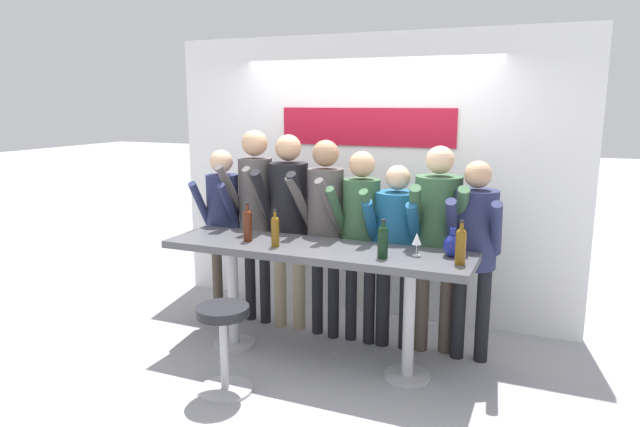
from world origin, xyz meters
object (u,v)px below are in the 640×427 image
(tasting_table, at_px, (315,263))
(person_rightmost, at_px, (474,239))
(person_far_right, at_px, (437,227))
(decorative_vase, at_px, (452,245))
(person_center_right, at_px, (361,225))
(wine_bottle_1, at_px, (383,240))
(bar_stool, at_px, (224,335))
(wine_bottle_0, at_px, (461,244))
(person_left, at_px, (255,203))
(person_center_left, at_px, (288,210))
(wine_glass_0, at_px, (417,240))
(person_center, at_px, (325,215))
(person_far_left, at_px, (223,215))
(person_right, at_px, (396,238))
(wine_bottle_3, at_px, (248,224))
(wine_bottle_2, at_px, (275,230))

(tasting_table, xyz_separation_m, person_rightmost, (1.16, 0.50, 0.19))
(person_far_right, xyz_separation_m, decorative_vase, (0.20, -0.44, -0.03))
(tasting_table, height_order, person_center_right, person_center_right)
(wine_bottle_1, bearing_deg, bar_stool, -148.20)
(wine_bottle_0, xyz_separation_m, wine_bottle_1, (-0.55, -0.05, -0.01))
(person_far_right, bearing_deg, person_left, 167.86)
(person_center_left, distance_m, wine_glass_0, 1.40)
(person_center, distance_m, wine_bottle_1, 0.94)
(bar_stool, height_order, person_center_left, person_center_left)
(person_far_left, bearing_deg, person_left, 7.94)
(person_center_left, bearing_deg, wine_bottle_1, -33.86)
(person_center_left, relative_size, decorative_vase, 8.23)
(person_center, distance_m, wine_glass_0, 1.04)
(bar_stool, bearing_deg, person_left, 109.11)
(person_center, bearing_deg, person_center_left, -175.57)
(person_right, bearing_deg, person_far_right, 6.37)
(person_center_left, xyz_separation_m, wine_bottle_3, (-0.09, -0.59, -0.02))
(tasting_table, height_order, wine_bottle_2, wine_bottle_2)
(person_left, distance_m, wine_bottle_2, 0.89)
(person_center, xyz_separation_m, wine_glass_0, (0.93, -0.46, -0.03))
(wine_bottle_2, bearing_deg, decorative_vase, 9.73)
(person_rightmost, distance_m, decorative_vase, 0.41)
(person_center, height_order, wine_glass_0, person_center)
(person_right, relative_size, wine_bottle_3, 4.94)
(wine_bottle_0, height_order, wine_bottle_2, wine_bottle_0)
(tasting_table, relative_size, person_far_left, 1.51)
(person_far_left, distance_m, person_left, 0.35)
(tasting_table, distance_m, person_rightmost, 1.28)
(person_far_left, relative_size, person_rightmost, 1.01)
(bar_stool, bearing_deg, person_far_left, 121.93)
(person_center_right, bearing_deg, wine_bottle_1, -53.48)
(tasting_table, bearing_deg, person_rightmost, 23.46)
(person_left, relative_size, person_center_right, 1.09)
(person_far_left, height_order, wine_bottle_2, person_far_left)
(person_center_left, height_order, person_right, person_center_left)
(person_far_right, height_order, wine_bottle_1, person_far_right)
(wine_glass_0, height_order, decorative_vase, decorative_vase)
(person_far_left, relative_size, wine_bottle_2, 5.51)
(wine_bottle_2, bearing_deg, person_left, 129.37)
(person_far_left, bearing_deg, wine_bottle_3, -48.37)
(person_center_right, relative_size, wine_bottle_3, 5.27)
(wine_bottle_1, distance_m, wine_glass_0, 0.27)
(person_center_right, relative_size, wine_bottle_0, 5.31)
(tasting_table, xyz_separation_m, person_right, (0.52, 0.50, 0.14))
(wine_bottle_0, bearing_deg, person_left, 162.40)
(person_center_right, height_order, person_rightmost, person_center_right)
(person_rightmost, bearing_deg, wine_bottle_1, -136.28)
(bar_stool, xyz_separation_m, person_far_left, (-0.76, 1.23, 0.61))
(person_center, relative_size, decorative_vase, 8.07)
(wine_bottle_3, bearing_deg, tasting_table, 4.35)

